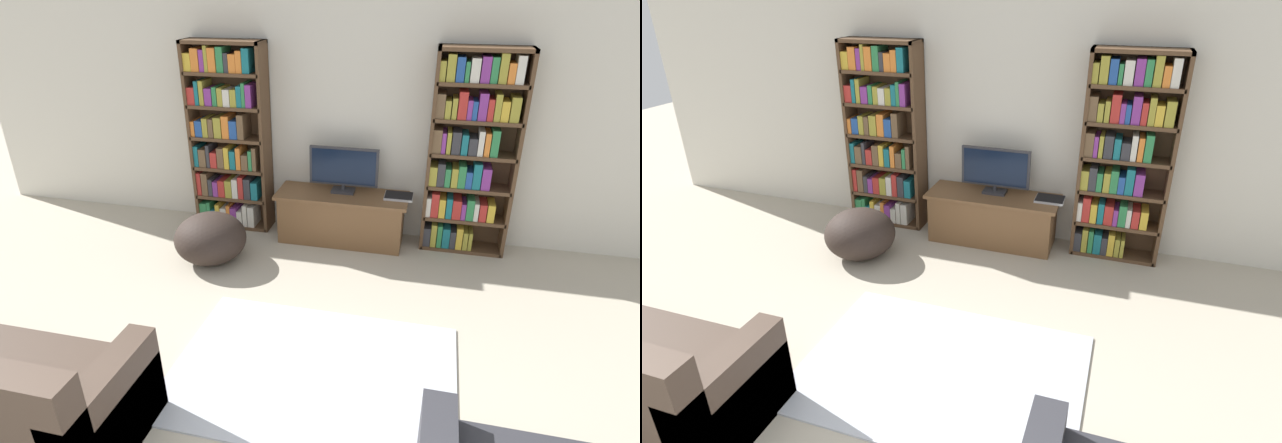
% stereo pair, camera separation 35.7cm
% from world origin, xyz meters
% --- Properties ---
extents(wall_back, '(8.80, 0.06, 2.60)m').
position_xyz_m(wall_back, '(0.00, 4.23, 1.30)').
color(wall_back, silver).
rests_on(wall_back, ground_plane).
extents(bookshelf_left, '(0.85, 0.30, 2.03)m').
position_xyz_m(bookshelf_left, '(-1.29, 4.04, 1.00)').
color(bookshelf_left, '#513823').
rests_on(bookshelf_left, ground_plane).
extents(bookshelf_right, '(0.85, 0.30, 2.03)m').
position_xyz_m(bookshelf_right, '(1.22, 4.05, 1.04)').
color(bookshelf_right, '#513823').
rests_on(bookshelf_right, ground_plane).
extents(tv_stand, '(1.38, 0.50, 0.53)m').
position_xyz_m(tv_stand, '(-0.01, 3.92, 0.27)').
color(tv_stand, brown).
rests_on(tv_stand, ground_plane).
extents(television, '(0.72, 0.16, 0.49)m').
position_xyz_m(television, '(-0.01, 3.98, 0.79)').
color(television, '#2D2D33').
rests_on(television, tv_stand).
extents(laptop, '(0.29, 0.23, 0.03)m').
position_xyz_m(laptop, '(0.58, 3.97, 0.55)').
color(laptop, '#B7B7BC').
rests_on(laptop, tv_stand).
extents(area_rug, '(2.01, 1.44, 0.02)m').
position_xyz_m(area_rug, '(0.19, 1.85, 0.01)').
color(area_rug, '#B2B7C1').
rests_on(area_rug, ground_plane).
extents(beanbag_ottoman, '(0.71, 0.71, 0.49)m').
position_xyz_m(beanbag_ottoman, '(-1.19, 3.18, 0.25)').
color(beanbag_ottoman, '#2D231E').
rests_on(beanbag_ottoman, ground_plane).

